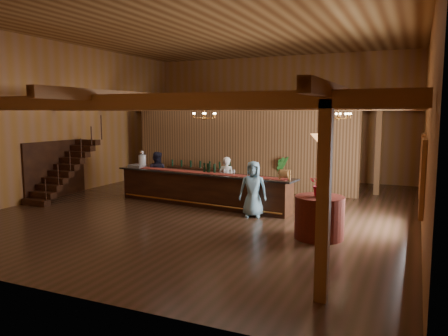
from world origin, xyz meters
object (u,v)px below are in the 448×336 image
at_px(pendant_lamp, 322,138).
at_px(staff_second, 157,174).
at_px(backbar_shelf, 200,178).
at_px(tasting_bar, 201,189).
at_px(round_table, 319,217).
at_px(guest, 253,189).
at_px(bartender, 227,180).
at_px(beverage_dispenser, 142,159).
at_px(raffle_drum, 285,174).
at_px(chandelier_right, 338,116).
at_px(chandelier_left, 204,115).
at_px(floor_plant, 281,174).

xyz_separation_m(pendant_lamp, staff_second, (-6.38, 2.84, -1.59)).
bearing_deg(backbar_shelf, tasting_bar, -56.02).
relative_size(round_table, guest, 0.72).
height_order(round_table, bartender, bartender).
bearing_deg(beverage_dispenser, round_table, -20.56).
distance_m(beverage_dispenser, round_table, 7.30).
relative_size(tasting_bar, staff_second, 4.00).
bearing_deg(bartender, raffle_drum, 153.77).
bearing_deg(chandelier_right, chandelier_left, -157.88).
relative_size(chandelier_right, pendant_lamp, 0.89).
height_order(raffle_drum, guest, guest).
xyz_separation_m(round_table, staff_second, (-6.38, 2.84, 0.30)).
distance_m(tasting_bar, guest, 2.23).
bearing_deg(chandelier_right, backbar_shelf, 169.23).
bearing_deg(pendant_lamp, backbar_shelf, 139.05).
xyz_separation_m(backbar_shelf, bartender, (2.05, -2.07, 0.36)).
bearing_deg(beverage_dispenser, staff_second, 35.60).
bearing_deg(guest, pendant_lamp, -44.84).
distance_m(raffle_drum, floor_plant, 3.90).
distance_m(raffle_drum, guest, 1.01).
bearing_deg(bartender, pendant_lamp, 141.66).
bearing_deg(raffle_drum, tasting_bar, 172.02).
bearing_deg(backbar_shelf, bartender, -39.01).
bearing_deg(chandelier_left, chandelier_right, 22.12).
height_order(chandelier_right, guest, chandelier_right).
bearing_deg(pendant_lamp, round_table, 90.00).
xyz_separation_m(pendant_lamp, bartender, (-3.70, 2.91, -1.63)).
height_order(pendant_lamp, floor_plant, pendant_lamp).
bearing_deg(round_table, chandelier_right, 94.11).
height_order(tasting_bar, guest, guest).
bearing_deg(raffle_drum, chandelier_left, 168.85).
relative_size(raffle_drum, staff_second, 0.21).
relative_size(beverage_dispenser, round_table, 0.51).
relative_size(chandelier_left, guest, 0.49).
bearing_deg(tasting_bar, raffle_drum, -0.97).
height_order(backbar_shelf, bartender, bartender).
distance_m(round_table, chandelier_right, 4.62).
height_order(raffle_drum, chandelier_right, chandelier_right).
bearing_deg(tasting_bar, pendant_lamp, -20.06).
bearing_deg(chandelier_left, staff_second, 166.99).
xyz_separation_m(bartender, guest, (1.49, -1.52, 0.04)).
xyz_separation_m(chandelier_right, pendant_lamp, (0.28, -3.95, -0.50)).
bearing_deg(round_table, pendant_lamp, -90.00).
relative_size(chandelier_left, pendant_lamp, 0.89).
height_order(backbar_shelf, floor_plant, floor_plant).
distance_m(backbar_shelf, bartender, 2.93).
bearing_deg(bartender, floor_plant, -113.98).
bearing_deg(chandelier_right, beverage_dispenser, -167.87).
relative_size(chandelier_left, chandelier_right, 1.00).
xyz_separation_m(beverage_dispenser, floor_plant, (4.21, 2.90, -0.67)).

